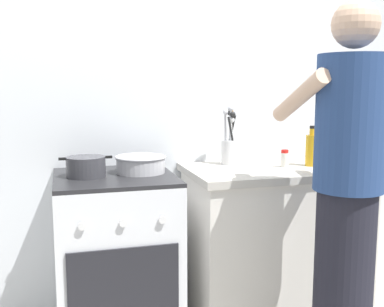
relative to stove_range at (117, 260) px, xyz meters
name	(u,v)px	position (x,y,z in m)	size (l,w,h in m)	color
back_wall	(199,103)	(0.55, 0.35, 0.80)	(3.20, 0.10, 2.50)	silver
countertop	(274,244)	(0.90, 0.00, 0.00)	(1.00, 0.60, 0.90)	silver
stove_range	(117,260)	(0.00, 0.00, 0.00)	(0.60, 0.62, 0.90)	silver
pot	(86,167)	(-0.14, 0.00, 0.50)	(0.26, 0.19, 0.10)	#38383D
mixing_bowl	(141,163)	(0.14, 0.04, 0.50)	(0.27, 0.27, 0.09)	#B7B7BC
utensil_crock	(230,146)	(0.68, 0.16, 0.55)	(0.10, 0.10, 0.34)	silver
spice_bottle	(285,159)	(0.94, -0.01, 0.50)	(0.04, 0.04, 0.10)	silver
oil_bottle	(312,149)	(1.11, -0.02, 0.54)	(0.07, 0.07, 0.23)	gold
person	(347,199)	(0.94, -0.61, 0.41)	(0.41, 0.50, 1.70)	black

